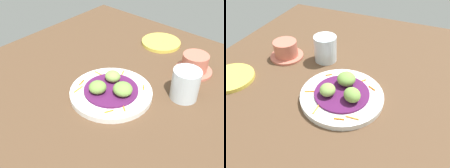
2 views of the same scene
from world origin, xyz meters
TOP-DOWN VIEW (x-y plane):
  - table_surface at (0.00, 0.00)cm, footprint 110.00×110.00cm
  - main_plate at (-5.02, 3.65)cm, footprint 23.77×23.77cm
  - cabbage_bed at (-5.02, 3.65)cm, footprint 15.68×15.68cm
  - carrot_garnish at (-7.23, 3.78)cm, footprint 18.83×18.52cm
  - guac_scoop_left at (-6.77, 0.02)cm, footprint 6.58×6.63cm
  - guac_scoop_center at (-1.00, 3.95)cm, footprint 5.76×5.61cm
  - guac_scoop_right at (-7.28, 6.98)cm, footprint 5.42×5.23cm
  - side_plate_small at (-11.05, 39.21)cm, footprint 14.48×14.48cm
  - terracotta_bowl at (7.10, 30.37)cm, footprint 11.83×11.83cm
  - water_glass at (11.15, 16.63)cm, footprint 7.84×7.84cm

SIDE VIEW (x-z plane):
  - table_surface at x=0.00cm, z-range 0.00..2.00cm
  - side_plate_small at x=-11.05cm, z-range 2.00..3.23cm
  - main_plate at x=-5.02cm, z-range 2.00..3.65cm
  - carrot_garnish at x=-7.23cm, z-range 3.65..4.05cm
  - cabbage_bed at x=-5.02cm, z-range 3.65..4.23cm
  - terracotta_bowl at x=7.10cm, z-range 1.67..7.92cm
  - guac_scoop_right at x=-7.28cm, z-range 4.23..7.45cm
  - guac_scoop_center at x=-1.00cm, z-range 4.23..7.88cm
  - guac_scoop_left at x=-6.77cm, z-range 4.23..7.90cm
  - water_glass at x=11.15cm, z-range 2.00..11.03cm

